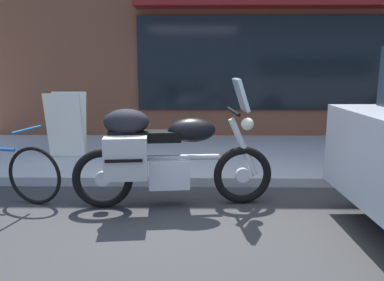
# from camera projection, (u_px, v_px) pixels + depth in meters

# --- Properties ---
(ground_plane) EXTENTS (80.00, 80.00, 0.00)m
(ground_plane) POSITION_uv_depth(u_px,v_px,m) (185.00, 221.00, 4.00)
(ground_plane) COLOR #333333
(touring_motorcycle) EXTENTS (2.20, 0.80, 1.41)m
(touring_motorcycle) POSITION_uv_depth(u_px,v_px,m) (162.00, 153.00, 4.28)
(touring_motorcycle) COLOR black
(touring_motorcycle) RESTS_ON ground_plane
(sandwich_board_sign) EXTENTS (0.55, 0.42, 0.99)m
(sandwich_board_sign) POSITION_uv_depth(u_px,v_px,m) (67.00, 124.00, 6.16)
(sandwich_board_sign) COLOR silver
(sandwich_board_sign) RESTS_ON sidewalk_curb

